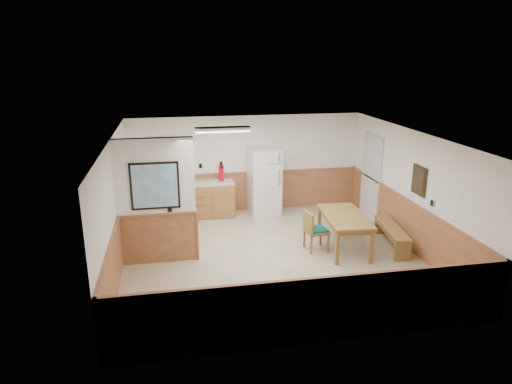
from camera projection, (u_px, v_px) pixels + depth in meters
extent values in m
plane|color=tan|center=(271.00, 256.00, 9.39)|extent=(6.00, 6.00, 0.00)
cube|color=white|center=(273.00, 136.00, 8.66)|extent=(6.00, 6.00, 0.02)
cube|color=white|center=(247.00, 164.00, 11.85)|extent=(6.00, 0.02, 2.50)
cube|color=white|center=(411.00, 190.00, 9.56)|extent=(0.02, 6.00, 2.50)
cube|color=white|center=(115.00, 208.00, 8.49)|extent=(0.02, 6.00, 2.50)
cube|color=#AF6A46|center=(247.00, 192.00, 12.05)|extent=(6.00, 0.04, 1.00)
cube|color=#AF6A46|center=(407.00, 224.00, 9.77)|extent=(0.04, 6.00, 1.00)
cube|color=#AF6A46|center=(120.00, 245.00, 8.72)|extent=(0.04, 6.00, 1.00)
cube|color=white|center=(155.00, 177.00, 8.67)|extent=(1.50, 0.15, 1.50)
cube|color=#AF6A46|center=(159.00, 238.00, 9.04)|extent=(1.50, 0.17, 1.00)
cube|color=black|center=(155.00, 186.00, 8.62)|extent=(0.92, 0.03, 0.92)
cube|color=silver|center=(155.00, 186.00, 8.61)|extent=(0.84, 0.01, 0.84)
cube|color=#A6743B|center=(206.00, 200.00, 11.59)|extent=(1.40, 0.60, 0.86)
cube|color=#A6743B|center=(147.00, 203.00, 11.33)|extent=(0.06, 0.60, 0.86)
cube|color=#A6743B|center=(177.00, 202.00, 11.46)|extent=(0.06, 0.60, 0.86)
cube|color=beige|center=(190.00, 184.00, 11.39)|extent=(2.20, 0.60, 0.04)
cube|color=beige|center=(189.00, 178.00, 11.65)|extent=(2.20, 0.02, 0.10)
cube|color=silver|center=(371.00, 177.00, 11.41)|extent=(0.05, 1.02, 2.15)
cube|color=silver|center=(371.00, 177.00, 11.40)|extent=(0.04, 0.90, 2.05)
cube|color=silver|center=(371.00, 157.00, 11.25)|extent=(0.02, 0.76, 0.80)
cube|color=silver|center=(164.00, 156.00, 11.37)|extent=(0.80, 0.03, 1.00)
cube|color=white|center=(164.00, 156.00, 11.35)|extent=(0.70, 0.01, 0.90)
cube|color=black|center=(419.00, 180.00, 9.18)|extent=(0.03, 0.50, 0.60)
cube|color=black|center=(418.00, 180.00, 9.18)|extent=(0.01, 0.42, 0.52)
cube|color=silver|center=(223.00, 129.00, 9.76)|extent=(1.20, 0.30, 0.08)
cube|color=white|center=(223.00, 131.00, 9.77)|extent=(1.15, 0.25, 0.01)
cube|color=white|center=(264.00, 181.00, 11.68)|extent=(0.80, 0.75, 1.71)
cube|color=silver|center=(279.00, 157.00, 11.19)|extent=(0.03, 0.02, 0.22)
cube|color=silver|center=(279.00, 178.00, 11.35)|extent=(0.03, 0.02, 0.40)
cube|color=brown|center=(345.00, 216.00, 9.56)|extent=(0.95, 1.69, 0.05)
cube|color=brown|center=(345.00, 220.00, 9.58)|extent=(0.84, 1.59, 0.10)
cube|color=brown|center=(337.00, 248.00, 8.91)|extent=(0.08, 0.08, 0.70)
cube|color=brown|center=(319.00, 221.00, 10.35)|extent=(0.08, 0.08, 0.70)
cube|color=brown|center=(372.00, 247.00, 8.98)|extent=(0.08, 0.08, 0.70)
cube|color=brown|center=(349.00, 220.00, 10.42)|extent=(0.08, 0.08, 0.70)
cube|color=brown|center=(392.00, 228.00, 9.74)|extent=(0.58, 1.58, 0.05)
cube|color=brown|center=(408.00, 251.00, 9.13)|extent=(0.32, 0.11, 0.40)
cube|color=brown|center=(377.00, 226.00, 10.49)|extent=(0.32, 0.11, 0.40)
cube|color=brown|center=(316.00, 231.00, 9.59)|extent=(0.49, 0.49, 0.06)
cube|color=#105251|center=(317.00, 229.00, 9.58)|extent=(0.44, 0.44, 0.03)
cube|color=brown|center=(308.00, 222.00, 9.47)|extent=(0.10, 0.45, 0.40)
cube|color=#105251|center=(300.00, 223.00, 9.42)|extent=(0.06, 0.38, 0.34)
cube|color=brown|center=(311.00, 245.00, 9.43)|extent=(0.04, 0.04, 0.39)
cube|color=brown|center=(304.00, 238.00, 9.78)|extent=(0.04, 0.04, 0.39)
cube|color=brown|center=(328.00, 243.00, 9.54)|extent=(0.04, 0.04, 0.39)
cube|color=brown|center=(321.00, 237.00, 9.89)|extent=(0.04, 0.04, 0.39)
cylinder|color=red|center=(221.00, 173.00, 11.50)|extent=(0.15, 0.15, 0.41)
cylinder|color=black|center=(221.00, 163.00, 11.42)|extent=(0.07, 0.07, 0.09)
cylinder|color=#17812B|center=(160.00, 180.00, 11.26)|extent=(0.08, 0.08, 0.20)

